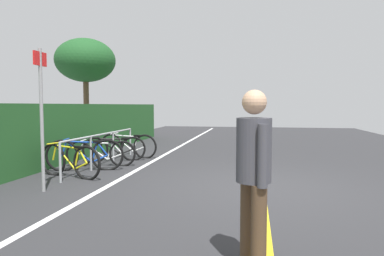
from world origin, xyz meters
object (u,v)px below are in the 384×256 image
Objects in this scene: sign_post_near at (41,107)px; tree_mid at (85,61)px; bicycle_2 at (101,153)px; bicycle_3 at (115,149)px; pedestrian at (254,168)px; bicycle_0 at (70,161)px; bicycle_1 at (85,155)px; bicycle_4 at (128,146)px; bike_rack at (103,142)px.

tree_mid reaches higher than sign_post_near.
sign_post_near is (-2.54, -0.11, 1.17)m from bicycle_2.
pedestrian is at bearing -146.28° from bicycle_3.
bicycle_2 is at bearing 179.54° from bicycle_3.
bicycle_3 is (2.19, -0.08, -0.02)m from bicycle_0.
bicycle_1 is 0.39× the size of tree_mid.
bicycle_0 is 2.85m from bicycle_4.
pedestrian is at bearing -142.47° from bike_rack.
bicycle_1 is at bearing 169.03° from bicycle_2.
bicycle_3 is at bearing -1.98° from bicycle_0.
bicycle_1 is at bearing 172.82° from bicycle_4.
bicycle_4 is at bearing -7.18° from bicycle_1.
bicycle_3 is 0.97× the size of pedestrian.
pedestrian is 4.34m from sign_post_near.
bicycle_3 is 0.36× the size of tree_mid.
bicycle_2 is at bearing 163.92° from bike_rack.
tree_mid is (7.75, 3.62, 3.15)m from bicycle_0.
bicycle_3 is at bearing 1.72° from sign_post_near.
bicycle_4 is 7.28m from pedestrian.
bike_rack reaches higher than bicycle_3.
sign_post_near reaches higher than bicycle_2.
bicycle_0 is 0.66× the size of sign_post_near.
tree_mid is at bearing 30.03° from bicycle_2.
tree_mid is at bearing 27.11° from bicycle_1.
bicycle_4 is at bearing -4.32° from bicycle_0.
bicycle_4 reaches higher than bicycle_2.
bicycle_1 is at bearing 168.48° from bike_rack.
bike_rack is 2.24× the size of bicycle_1.
bike_rack is 1.44m from bicycle_4.
bike_rack is at bearing -11.52° from bicycle_1.
bicycle_0 is 1.02× the size of bicycle_3.
bicycle_3 is (0.76, 0.01, -0.26)m from bike_rack.
bicycle_1 is at bearing 42.71° from pedestrian.
pedestrian reaches higher than bicycle_4.
tree_mid is at bearing 33.65° from bicycle_3.
bike_rack is 2.42× the size of bicycle_3.
bike_rack is at bearing 174.92° from bicycle_4.
bicycle_3 is 0.90× the size of bicycle_4.
bike_rack is 0.28m from bicycle_2.
bicycle_1 reaches higher than bicycle_3.
sign_post_near reaches higher than bicycle_0.
tree_mid reaches higher than pedestrian.
bicycle_1 is 2.26m from sign_post_near.
bike_rack reaches higher than bicycle_1.
pedestrian is at bearing -131.91° from bicycle_0.
bike_rack is at bearing 1.92° from sign_post_near.
bicycle_4 is at bearing 29.94° from pedestrian.
sign_post_near is at bearing -177.57° from bicycle_2.
bicycle_0 is at bearing 48.09° from pedestrian.
sign_post_near is at bearing -171.47° from bicycle_0.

